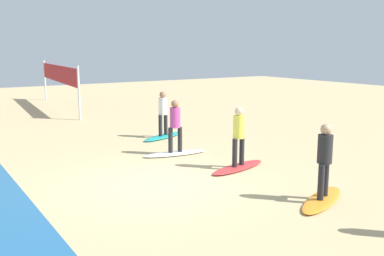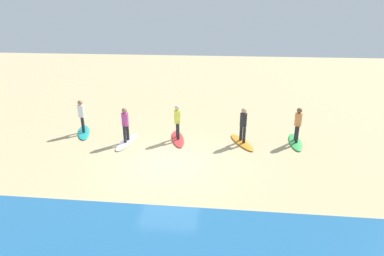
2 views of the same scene
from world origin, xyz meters
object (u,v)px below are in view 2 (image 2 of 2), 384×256
Objects in this scene: surfer_white at (125,122)px; surfer_red at (177,119)px; surfer_teal at (82,114)px; surfer_orange at (243,123)px; surfer_green at (298,122)px; surfboard_red at (178,139)px; surfboard_green at (295,142)px; surfboard_orange at (242,142)px; surfboard_teal at (84,132)px; surfboard_white at (127,142)px.

surfer_red is at bearing -164.83° from surfer_white.
surfer_orange is at bearing 176.70° from surfer_teal.
surfer_green is 5.69m from surfboard_red.
surfboard_green is 1.28× the size of surfer_red.
surfer_teal is at bearing -87.78° from surfboard_green.
surfer_white is at bearing -108.85° from surfboard_orange.
surfer_orange is 8.04m from surfboard_teal.
surfer_orange is 1.00× the size of surfer_white.
surfer_teal is at bearing -108.31° from surfboard_red.
surfboard_red is 0.99m from surfer_red.
surfer_red is at bearing 175.94° from surfer_teal.
surfer_red is 0.78× the size of surfboard_white.
surfer_teal reaches higher than surfboard_orange.
surfboard_orange is at bearing 176.70° from surfer_teal.
surfer_green is at bearing 179.14° from surfer_teal.
surfboard_green is 8.05m from surfer_white.
surfer_green is 5.60m from surfer_red.
surfer_white is (7.94, 0.82, 0.00)m from surfer_green.
surfboard_teal is at bearing -117.66° from surfboard_orange.
surfer_red reaches higher than surfboard_orange.
surfboard_teal is at bearing -90.00° from surfer_teal.
surfboard_green is at bearing 103.81° from surfboard_white.
surfer_green is 1.00× the size of surfer_white.
surfer_red is 5.00m from surfboard_teal.
surfboard_teal is 1.28× the size of surfer_teal.
surfboard_red is (5.60, 0.19, 0.00)m from surfboard_green.
surfboard_orange is 1.28× the size of surfer_teal.
surfer_teal is (4.89, -0.35, 0.00)m from surfer_red.
surfer_orange is 5.45m from surfer_white.
surfer_red is 2.62m from surfboard_white.
surfer_orange is at bearing -114.36° from surfboard_orange.
surfer_red is at bearing 113.06° from surfboard_white.
surfer_red is at bearing 62.88° from surfboard_teal.
surfer_green and surfer_teal have the same top height.
surfer_teal is at bearing -0.86° from surfer_green.
surfer_orange is (2.52, 0.30, 0.00)m from surfer_green.
surfboard_orange is 3.08m from surfboard_red.
surfer_white reaches higher than surfboard_red.
surfboard_orange is 1.28× the size of surfer_orange.
surfer_teal is (10.49, -0.16, 0.00)m from surfer_green.
surfer_red reaches higher than surfboard_green.
surfboard_orange is at bearing -80.09° from surfboard_green.
surfboard_teal is at bearing -0.86° from surfer_green.
surfer_orange is at bearing 103.39° from surfboard_white.
surfboard_green is at bearing -173.18° from surfer_orange.
surfboard_orange is 3.24m from surfer_red.
surfer_green is 2.54m from surfer_orange.
surfboard_teal is (2.55, -0.98, 0.00)m from surfboard_white.
surfer_white is (-0.00, 0.00, 0.99)m from surfboard_white.
surfer_teal is (4.89, -0.35, 0.99)m from surfboard_red.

